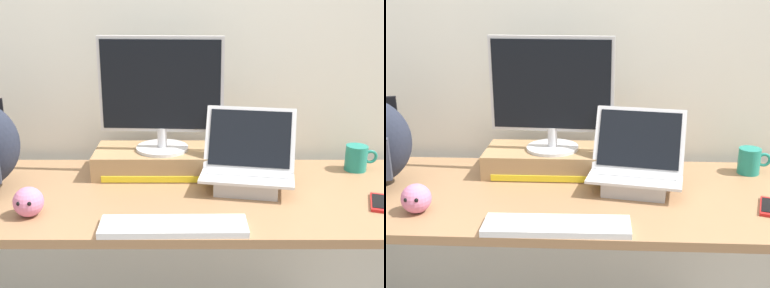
% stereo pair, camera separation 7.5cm
% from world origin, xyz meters
% --- Properties ---
extents(back_wall, '(7.00, 0.10, 2.60)m').
position_xyz_m(back_wall, '(0.00, 0.44, 1.30)').
color(back_wall, silver).
rests_on(back_wall, ground).
extents(desk, '(2.03, 0.69, 0.75)m').
position_xyz_m(desk, '(0.00, 0.00, 0.68)').
color(desk, '#99704C').
rests_on(desk, ground).
extents(toner_box_yellow, '(0.52, 0.24, 0.09)m').
position_xyz_m(toner_box_yellow, '(-0.11, 0.20, 0.79)').
color(toner_box_yellow, '#9E7A51').
rests_on(toner_box_yellow, desk).
extents(desktop_monitor, '(0.47, 0.20, 0.43)m').
position_xyz_m(desktop_monitor, '(-0.11, 0.20, 1.06)').
color(desktop_monitor, silver).
rests_on(desktop_monitor, toner_box_yellow).
extents(open_laptop, '(0.36, 0.29, 0.27)m').
position_xyz_m(open_laptop, '(0.21, 0.05, 0.80)').
color(open_laptop, '#ADADB2').
rests_on(open_laptop, desk).
extents(external_keyboard, '(0.44, 0.13, 0.02)m').
position_xyz_m(external_keyboard, '(-0.05, -0.28, 0.76)').
color(external_keyboard, white).
rests_on(external_keyboard, desk).
extents(coffee_mug, '(0.13, 0.08, 0.10)m').
position_xyz_m(coffee_mug, '(0.66, 0.22, 0.80)').
color(coffee_mug, '#1E7F70').
rests_on(coffee_mug, desk).
extents(plush_toy, '(0.10, 0.10, 0.10)m').
position_xyz_m(plush_toy, '(-0.51, -0.19, 0.79)').
color(plush_toy, '#CC7099').
rests_on(plush_toy, desk).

